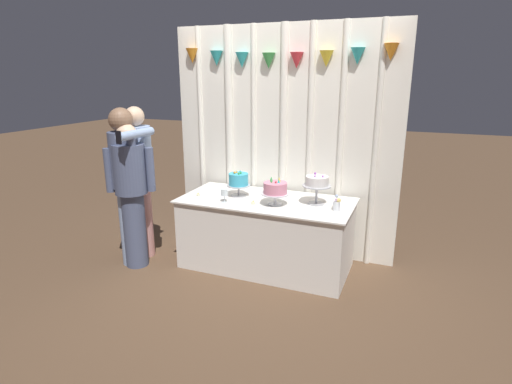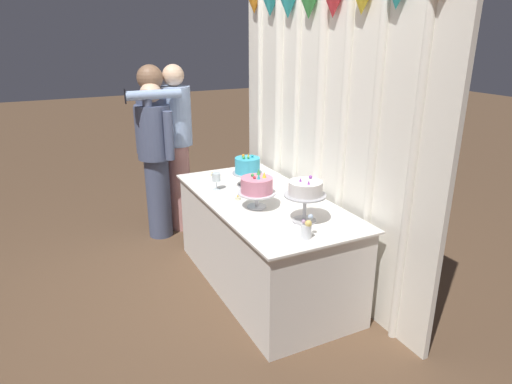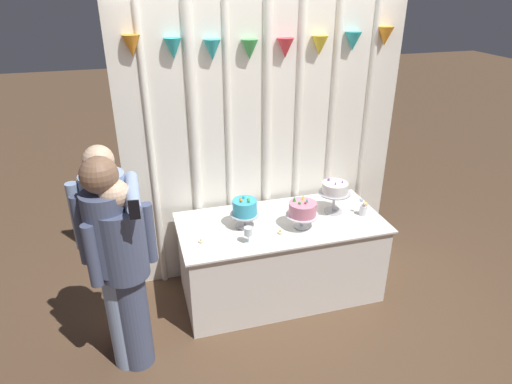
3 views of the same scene
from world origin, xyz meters
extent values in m
plane|color=brown|center=(0.00, 0.00, 0.00)|extent=(24.00, 24.00, 0.00)
cube|color=white|center=(0.00, 0.60, 1.24)|extent=(2.51, 0.04, 2.47)
cylinder|color=white|center=(-1.00, 0.57, 1.24)|extent=(0.06, 0.06, 2.47)
cylinder|color=white|center=(-0.63, 0.57, 1.24)|extent=(0.09, 0.09, 2.47)
cylinder|color=white|center=(-0.33, 0.57, 1.24)|extent=(0.06, 0.06, 2.47)
cylinder|color=white|center=(0.01, 0.57, 1.24)|extent=(0.08, 0.08, 2.47)
cylinder|color=white|center=(0.31, 0.57, 1.24)|extent=(0.07, 0.07, 2.47)
cylinder|color=white|center=(0.63, 0.57, 1.24)|extent=(0.06, 0.06, 2.47)
cylinder|color=white|center=(0.98, 0.57, 1.24)|extent=(0.06, 0.06, 2.47)
cone|color=orange|center=(-1.06, 0.54, 2.16)|extent=(0.14, 0.14, 0.16)
cone|color=#2DB2B7|center=(-0.75, 0.54, 2.13)|extent=(0.14, 0.14, 0.16)
cone|color=#2DB2B7|center=(-0.45, 0.54, 2.11)|extent=(0.14, 0.14, 0.16)
cone|color=green|center=(-0.15, 0.54, 2.10)|extent=(0.14, 0.14, 0.16)
cone|color=#DB333D|center=(0.15, 0.54, 2.10)|extent=(0.14, 0.14, 0.16)
cone|color=yellow|center=(0.45, 0.54, 2.11)|extent=(0.14, 0.14, 0.16)
cone|color=#2DB2B7|center=(0.75, 0.54, 2.13)|extent=(0.14, 0.14, 0.16)
cone|color=orange|center=(1.06, 0.54, 2.16)|extent=(0.14, 0.14, 0.16)
cube|color=white|center=(0.00, 0.10, 0.36)|extent=(1.70, 0.79, 0.72)
cube|color=white|center=(0.00, 0.10, 0.73)|extent=(1.75, 0.84, 0.01)
cylinder|color=#B2B2B7|center=(-0.32, 0.11, 0.74)|extent=(0.16, 0.16, 0.01)
cylinder|color=#B2B2B7|center=(-0.32, 0.11, 0.79)|extent=(0.02, 0.02, 0.10)
cylinder|color=#B2B2B7|center=(-0.32, 0.11, 0.85)|extent=(0.25, 0.25, 0.01)
cylinder|color=#3DB2D1|center=(-0.32, 0.11, 0.91)|extent=(0.20, 0.20, 0.12)
sphere|color=green|center=(-0.29, 0.11, 0.99)|extent=(0.02, 0.02, 0.02)
sphere|color=#2DB2B7|center=(-0.31, 0.16, 0.99)|extent=(0.02, 0.02, 0.02)
cone|color=orange|center=(-0.35, 0.14, 0.99)|extent=(0.02, 0.02, 0.03)
sphere|color=orange|center=(-0.35, 0.09, 0.99)|extent=(0.02, 0.02, 0.02)
sphere|color=green|center=(-0.29, 0.07, 0.99)|extent=(0.02, 0.02, 0.02)
cylinder|color=silver|center=(0.14, -0.03, 0.74)|extent=(0.14, 0.14, 0.01)
cylinder|color=silver|center=(0.14, -0.03, 0.79)|extent=(0.03, 0.03, 0.10)
cylinder|color=silver|center=(0.14, -0.03, 0.85)|extent=(0.28, 0.28, 0.01)
cylinder|color=pink|center=(0.14, -0.03, 0.91)|extent=(0.23, 0.23, 0.11)
cone|color=#2DB2B7|center=(0.17, -0.03, 0.98)|extent=(0.03, 0.03, 0.04)
cone|color=yellow|center=(0.16, 0.02, 0.98)|extent=(0.03, 0.03, 0.04)
cone|color=green|center=(0.08, 0.02, 0.98)|extent=(0.03, 0.03, 0.04)
sphere|color=green|center=(0.10, -0.04, 0.97)|extent=(0.02, 0.02, 0.02)
sphere|color=#DB333D|center=(0.15, -0.05, 0.97)|extent=(0.02, 0.02, 0.02)
cylinder|color=#B2B2B7|center=(0.50, 0.15, 0.74)|extent=(0.16, 0.16, 0.01)
cylinder|color=#B2B2B7|center=(0.50, 0.15, 0.83)|extent=(0.02, 0.02, 0.17)
cylinder|color=#B2B2B7|center=(0.50, 0.15, 0.92)|extent=(0.28, 0.28, 0.01)
cylinder|color=white|center=(0.50, 0.15, 0.97)|extent=(0.22, 0.22, 0.09)
cone|color=purple|center=(0.56, 0.13, 1.03)|extent=(0.02, 0.02, 0.03)
sphere|color=purple|center=(0.47, 0.21, 1.03)|extent=(0.02, 0.02, 0.02)
cone|color=purple|center=(0.49, 0.12, 1.03)|extent=(0.02, 0.02, 0.03)
cylinder|color=silver|center=(-0.36, -0.14, 0.74)|extent=(0.06, 0.06, 0.00)
cylinder|color=silver|center=(-0.36, -0.14, 0.77)|extent=(0.01, 0.01, 0.07)
cylinder|color=silver|center=(-0.36, -0.14, 0.84)|extent=(0.07, 0.07, 0.06)
cylinder|color=silver|center=(0.73, 0.02, 0.78)|extent=(0.07, 0.07, 0.09)
sphere|color=silver|center=(0.72, 0.05, 0.87)|extent=(0.03, 0.03, 0.03)
sphere|color=#E5C666|center=(0.75, 0.02, 0.84)|extent=(0.04, 0.04, 0.04)
sphere|color=#CC9EC6|center=(0.72, 0.00, 0.85)|extent=(0.03, 0.03, 0.03)
cylinder|color=beige|center=(-0.71, -0.04, 0.74)|extent=(0.04, 0.04, 0.02)
sphere|color=#F9CC4C|center=(-0.71, -0.04, 0.76)|extent=(0.01, 0.01, 0.01)
cylinder|color=beige|center=(-0.07, -0.08, 0.74)|extent=(0.04, 0.04, 0.02)
sphere|color=#F9CC4C|center=(-0.07, -0.08, 0.76)|extent=(0.01, 0.01, 0.01)
cylinder|color=#D6938E|center=(-1.36, -0.15, 0.44)|extent=(0.22, 0.22, 0.89)
cylinder|color=#93ADD6|center=(-1.36, -0.15, 1.17)|extent=(0.30, 0.30, 0.56)
sphere|color=beige|center=(-1.36, -0.15, 1.55)|extent=(0.20, 0.20, 0.20)
cylinder|color=#93ADD6|center=(-1.56, -0.15, 1.16)|extent=(0.08, 0.08, 0.49)
cylinder|color=#93ADD6|center=(-1.17, -0.40, 1.41)|extent=(0.08, 0.49, 0.08)
cube|color=black|center=(-1.17, -0.64, 1.41)|extent=(0.06, 0.02, 0.12)
cylinder|color=#93ADD6|center=(-1.36, -0.37, 0.43)|extent=(0.28, 0.28, 0.85)
cylinder|color=#4C5675|center=(-1.36, -0.37, 1.13)|extent=(0.39, 0.39, 0.57)
sphere|color=#846047|center=(-1.36, -0.37, 1.53)|extent=(0.24, 0.24, 0.24)
cylinder|color=#4C5675|center=(-1.52, -0.29, 1.13)|extent=(0.08, 0.08, 0.50)
cylinder|color=#4C5675|center=(-1.19, -0.45, 1.13)|extent=(0.08, 0.08, 0.50)
cylinder|color=#4C5675|center=(-1.28, -0.39, 0.40)|extent=(0.31, 0.31, 0.80)
cylinder|color=#4C5675|center=(-1.28, -0.39, 1.05)|extent=(0.43, 0.43, 0.51)
sphere|color=beige|center=(-1.28, -0.39, 1.40)|extent=(0.20, 0.20, 0.20)
cylinder|color=#4C5675|center=(-1.46, -0.49, 1.04)|extent=(0.08, 0.08, 0.44)
cylinder|color=#4C5675|center=(-1.10, -0.30, 1.04)|extent=(0.08, 0.08, 0.44)
camera|label=1|loc=(1.40, -3.64, 1.96)|focal=28.78mm
camera|label=2|loc=(2.87, -1.38, 1.94)|focal=31.83mm
camera|label=3|loc=(-1.12, -3.03, 2.63)|focal=31.34mm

